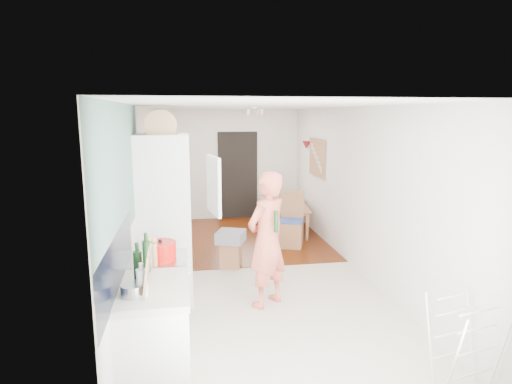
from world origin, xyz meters
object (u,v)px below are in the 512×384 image
object	(u,v)px
dining_table	(285,219)
person	(267,228)
stool	(231,255)
drying_rack	(463,346)
dining_chair	(291,220)

from	to	relation	value
dining_table	person	bearing A→B (deg)	169.92
person	stool	size ratio (longest dim) A/B	5.09
person	dining_table	size ratio (longest dim) A/B	1.45
person	drying_rack	bearing A→B (deg)	86.00
dining_table	drying_rack	world-z (taller)	drying_rack
person	dining_chair	size ratio (longest dim) A/B	2.01
dining_table	drying_rack	bearing A→B (deg)	-169.60
dining_table	dining_chair	bearing A→B (deg)	179.19
person	drying_rack	world-z (taller)	person
dining_table	dining_chair	xyz separation A→B (m)	(-0.15, -1.07, 0.26)
dining_chair	stool	world-z (taller)	dining_chair
stool	drying_rack	bearing A→B (deg)	-64.28
dining_table	dining_chair	world-z (taller)	dining_chair
person	drying_rack	size ratio (longest dim) A/B	2.42
person	drying_rack	distance (m)	2.46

